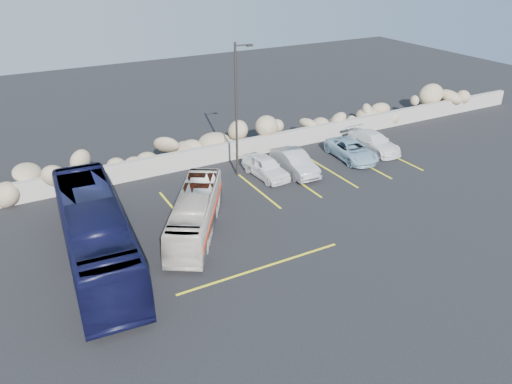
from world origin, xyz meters
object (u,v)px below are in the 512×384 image
lamppost (237,108)px  car_d (351,150)px  car_a (266,167)px  car_c (374,142)px  vintage_bus (195,213)px  tour_coach (95,234)px  car_b (295,162)px

lamppost → car_d: 8.69m
car_a → car_c: (8.63, 0.14, -0.01)m
vintage_bus → car_c: vintage_bus is taller
car_c → vintage_bus: bearing=-165.1°
vintage_bus → car_c: size_ratio=1.72×
vintage_bus → car_d: bearing=48.4°
tour_coach → car_b: 13.64m
lamppost → vintage_bus: lamppost is taller
lamppost → car_d: (7.77, -1.25, -3.70)m
tour_coach → car_b: tour_coach is taller
lamppost → tour_coach: bearing=-150.8°
vintage_bus → car_b: bearing=56.3°
car_b → car_d: 4.50m
car_a → car_d: bearing=-6.3°
lamppost → tour_coach: lamppost is taller
car_c → car_d: car_c is taller
car_d → vintage_bus: bearing=-158.2°
tour_coach → car_c: (19.74, 4.59, -0.87)m
car_a → lamppost: bearing=141.2°
car_c → car_d: size_ratio=1.00×
car_d → tour_coach: bearing=-161.4°
vintage_bus → car_c: 15.48m
lamppost → car_c: (10.03, -0.84, -3.67)m
tour_coach → car_d: tour_coach is taller
tour_coach → vintage_bus: bearing=9.0°
lamppost → car_a: bearing=-35.0°
vintage_bus → tour_coach: size_ratio=0.69×
car_b → car_d: car_b is taller
lamppost → car_a: size_ratio=2.13×
car_a → car_b: 1.90m
tour_coach → car_b: (12.98, 4.11, -0.81)m
lamppost → vintage_bus: (-4.87, -5.03, -3.26)m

